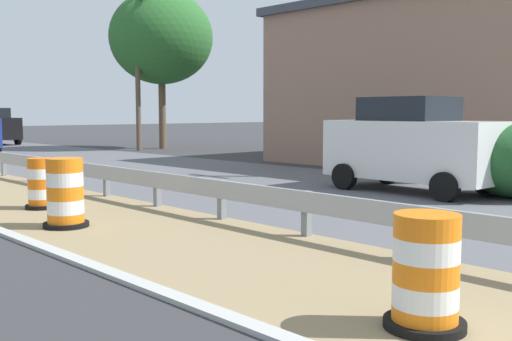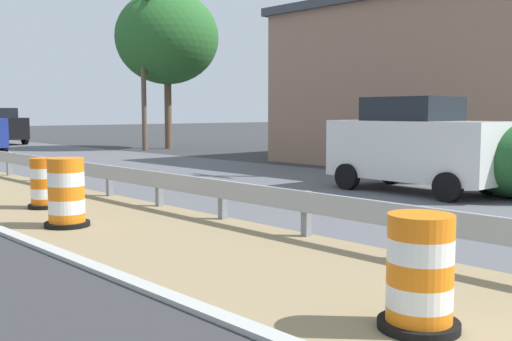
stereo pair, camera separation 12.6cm
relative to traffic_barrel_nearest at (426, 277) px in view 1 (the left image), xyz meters
name	(u,v)px [view 1 (the left image)]	position (x,y,z in m)	size (l,w,h in m)	color
traffic_barrel_nearest	(426,277)	(0.00, 0.00, 0.00)	(0.72, 0.72, 1.03)	orange
traffic_barrel_close	(65,196)	(-0.14, 6.62, 0.06)	(0.74, 0.74, 1.15)	orange
traffic_barrel_mid	(41,186)	(0.39, 8.75, -0.01)	(0.63, 0.63, 1.00)	orange
car_mid_far_lane	(413,145)	(7.92, 5.11, 0.66)	(2.09, 4.22, 2.25)	silver
roadside_shop_near	(449,84)	(15.99, 8.69, 2.45)	(9.22, 10.98, 5.79)	#93705B
utility_pole_near	(475,24)	(11.80, 5.63, 3.91)	(0.24, 1.80, 8.42)	brown
utility_pole_mid	(138,68)	(11.43, 22.58, 3.56)	(0.24, 1.80, 7.73)	brown
tree_roadside	(161,38)	(13.18, 23.09, 5.17)	(5.23, 5.23, 8.00)	brown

